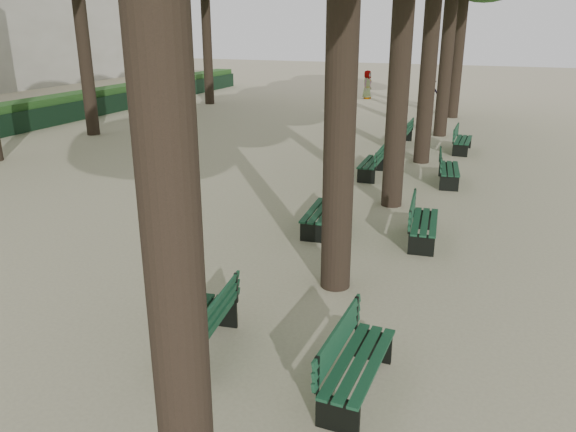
% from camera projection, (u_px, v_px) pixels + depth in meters
% --- Properties ---
extents(ground, '(120.00, 120.00, 0.00)m').
position_uv_depth(ground, '(171.00, 357.00, 7.86)').
color(ground, tan).
rests_on(ground, ground).
extents(bench_left_0, '(0.81, 1.86, 0.92)m').
position_uv_depth(bench_left_0, '(201.00, 336.00, 7.87)').
color(bench_left_0, black).
rests_on(bench_left_0, ground).
extents(bench_left_1, '(0.71, 1.84, 0.92)m').
position_uv_depth(bench_left_1, '(321.00, 218.00, 12.60)').
color(bench_left_1, black).
rests_on(bench_left_1, ground).
extents(bench_left_2, '(0.63, 1.82, 0.92)m').
position_uv_depth(bench_left_2, '(371.00, 168.00, 16.95)').
color(bench_left_2, black).
rests_on(bench_left_2, ground).
extents(bench_left_3, '(0.59, 1.81, 0.92)m').
position_uv_depth(bench_left_3, '(402.00, 138.00, 21.40)').
color(bench_left_3, black).
rests_on(bench_left_3, ground).
extents(bench_right_0, '(0.62, 1.82, 0.92)m').
position_uv_depth(bench_right_0, '(357.00, 374.00, 7.03)').
color(bench_right_0, black).
rests_on(bench_right_0, ground).
extents(bench_right_1, '(0.74, 1.85, 0.92)m').
position_uv_depth(bench_right_1, '(423.00, 230.00, 11.91)').
color(bench_right_1, black).
rests_on(bench_right_1, ground).
extents(bench_right_2, '(0.80, 1.86, 0.92)m').
position_uv_depth(bench_right_2, '(449.00, 174.00, 16.22)').
color(bench_right_2, black).
rests_on(bench_right_2, ground).
extents(bench_right_3, '(0.57, 1.80, 0.92)m').
position_uv_depth(bench_right_3, '(462.00, 145.00, 20.16)').
color(bench_right_3, black).
rests_on(bench_right_3, ground).
extents(man_with_map, '(0.71, 0.71, 1.58)m').
position_uv_depth(man_with_map, '(186.00, 280.00, 8.39)').
color(man_with_map, black).
rests_on(man_with_map, ground).
extents(pedestrian_a, '(0.45, 0.85, 1.67)m').
position_uv_depth(pedestrian_a, '(398.00, 91.00, 30.82)').
color(pedestrian_a, '#262628').
rests_on(pedestrian_a, ground).
extents(pedestrian_d, '(0.46, 0.87, 1.69)m').
position_uv_depth(pedestrian_d, '(367.00, 85.00, 34.09)').
color(pedestrian_d, '#262628').
rests_on(pedestrian_d, ground).
extents(pedestrian_b, '(1.05, 0.36, 1.61)m').
position_uv_depth(pedestrian_b, '(430.00, 93.00, 30.59)').
color(pedestrian_b, '#262628').
rests_on(pedestrian_b, ground).
extents(building_far, '(12.00, 16.00, 7.00)m').
position_uv_depth(building_far, '(17.00, 35.00, 44.44)').
color(building_far, '#B7B2A3').
rests_on(building_far, ground).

